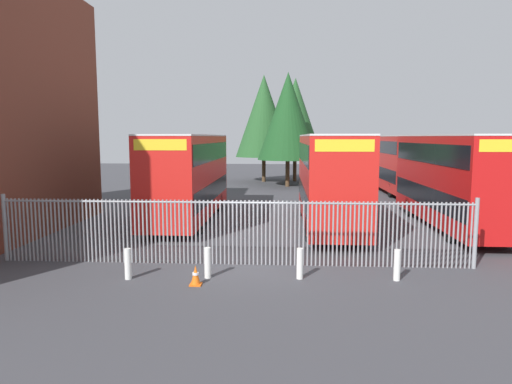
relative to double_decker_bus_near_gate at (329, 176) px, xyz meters
name	(u,v)px	position (x,y,z in m)	size (l,w,h in m)	color
ground_plane	(261,221)	(-3.34, 1.04, -2.42)	(100.00, 100.00, 0.00)	#3D3D42
palisade_fence	(233,230)	(-3.88, -6.96, -1.24)	(16.09, 0.14, 2.35)	gray
double_decker_bus_near_gate	(329,176)	(0.00, 0.00, 0.00)	(2.54, 10.81, 4.42)	red
double_decker_bus_behind_fence_left	(452,177)	(5.79, 0.06, 0.00)	(2.54, 10.81, 4.42)	red
double_decker_bus_behind_fence_right	(189,174)	(-7.06, 1.19, 0.00)	(2.54, 10.81, 4.42)	red
double_decker_bus_far_back	(396,161)	(6.61, 14.27, 0.00)	(2.54, 10.81, 4.42)	red
bollard_near_left	(128,264)	(-6.88, -8.77, -1.95)	(0.20, 0.20, 0.95)	silver
bollard_center_front	(208,263)	(-4.48, -8.50, -1.95)	(0.20, 0.20, 0.95)	silver
bollard_near_right	(300,264)	(-1.66, -8.42, -1.95)	(0.20, 0.20, 0.95)	silver
bollard_far_right	(397,265)	(1.26, -8.40, -1.95)	(0.20, 0.20, 0.95)	silver
traffic_cone_by_gate	(196,275)	(-4.72, -9.21, -2.13)	(0.34, 0.34, 0.59)	orange
tree_tall_back	(295,115)	(-1.13, 22.61, 4.01)	(4.87, 4.87, 9.93)	#4C3823
tree_short_side	(264,116)	(-4.14, 22.01, 3.86)	(5.43, 5.43, 10.17)	#4C3823
tree_mid_row	(288,116)	(-1.87, 17.74, 3.65)	(5.22, 5.22, 9.81)	#4C3823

